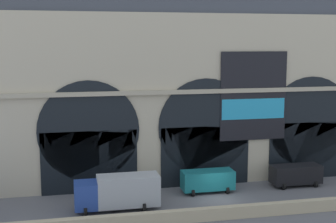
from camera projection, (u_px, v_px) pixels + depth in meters
ground_plane at (220, 200)px, 44.18m from camera, size 200.00×200.00×0.00m
quay_parapet_wall at (237, 212)px, 39.72m from camera, size 90.00×0.70×1.07m
station_building at (199, 80)px, 50.09m from camera, size 49.94×5.90×22.30m
box_truck_midwest at (118, 192)px, 41.40m from camera, size 7.50×2.91×3.12m
van_center at (208, 180)px, 46.44m from camera, size 5.20×2.48×2.20m
van_mideast at (296, 174)px, 48.48m from camera, size 5.20×2.48×2.20m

